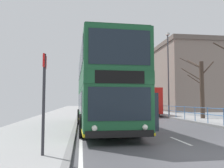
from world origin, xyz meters
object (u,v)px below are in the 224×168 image
at_px(background_building_01, 188,77).
at_px(street_lamp_far_side, 168,68).
at_px(bus_stop_sign_near, 44,92).
at_px(background_building_00, 154,81).
at_px(double_decker_bus_main, 103,88).
at_px(bare_tree_far_01, 202,88).
at_px(bare_tree_far_02, 139,95).
at_px(background_bus_far_lane, 139,101).

bearing_deg(background_building_01, street_lamp_far_side, -123.44).
xyz_separation_m(bus_stop_sign_near, background_building_00, (18.49, 47.15, 4.64)).
bearing_deg(double_decker_bus_main, bus_stop_sign_near, -108.43).
bearing_deg(bare_tree_far_01, background_building_00, 78.48).
bearing_deg(double_decker_bus_main, bare_tree_far_02, 71.54).
relative_size(bus_stop_sign_near, bare_tree_far_02, 0.44).
distance_m(bus_stop_sign_near, street_lamp_far_side, 20.82).
bearing_deg(double_decker_bus_main, background_building_00, 68.10).
bearing_deg(bare_tree_far_01, background_building_01, 66.93).
bearing_deg(background_building_01, bare_tree_far_01, -113.07).
distance_m(double_decker_bus_main, bus_stop_sign_near, 7.08).
xyz_separation_m(double_decker_bus_main, bus_stop_sign_near, (-2.23, -6.70, -0.50)).
relative_size(background_bus_far_lane, background_building_01, 0.85).
bearing_deg(background_bus_far_lane, street_lamp_far_side, -53.48).
bearing_deg(bus_stop_sign_near, bare_tree_far_01, 47.26).
xyz_separation_m(double_decker_bus_main, street_lamp_far_side, (8.25, 10.96, 2.94)).
bearing_deg(background_building_00, double_decker_bus_main, -111.90).
bearing_deg(background_building_00, bare_tree_far_01, -101.52).
bearing_deg(background_bus_far_lane, bare_tree_far_01, -68.60).
height_order(street_lamp_far_side, bare_tree_far_02, street_lamp_far_side).
height_order(double_decker_bus_main, background_building_00, background_building_00).
bearing_deg(street_lamp_far_side, background_building_01, 56.56).
relative_size(bus_stop_sign_near, background_building_01, 0.22).
relative_size(street_lamp_far_side, bare_tree_far_01, 1.67).
bearing_deg(bare_tree_far_02, street_lamp_far_side, -92.37).
height_order(background_bus_far_lane, street_lamp_far_side, street_lamp_far_side).
xyz_separation_m(double_decker_bus_main, background_bus_far_lane, (5.74, 14.35, -0.70)).
xyz_separation_m(bus_stop_sign_near, bare_tree_far_01, (11.39, 12.33, 0.94)).
bearing_deg(background_building_01, double_decker_bus_main, -125.07).
bearing_deg(bus_stop_sign_near, double_decker_bus_main, 71.57).
relative_size(bus_stop_sign_near, street_lamp_far_side, 0.31).
height_order(double_decker_bus_main, bare_tree_far_02, bare_tree_far_02).
bearing_deg(street_lamp_far_side, bare_tree_far_02, 87.63).
distance_m(double_decker_bus_main, bare_tree_far_02, 28.12).
height_order(double_decker_bus_main, bus_stop_sign_near, double_decker_bus_main).
xyz_separation_m(bus_stop_sign_near, background_building_01, (19.43, 31.20, 3.91)).
xyz_separation_m(background_building_00, background_building_01, (0.94, -15.95, -0.73)).
relative_size(background_building_00, background_building_01, 1.14).
xyz_separation_m(bare_tree_far_01, bare_tree_far_02, (-0.25, 21.04, 0.00)).
distance_m(background_bus_far_lane, background_building_01, 15.84).
bearing_deg(street_lamp_far_side, bus_stop_sign_near, -120.71).
height_order(double_decker_bus_main, background_bus_far_lane, double_decker_bus_main).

